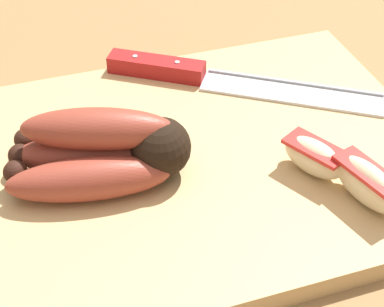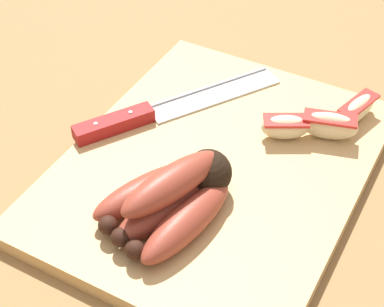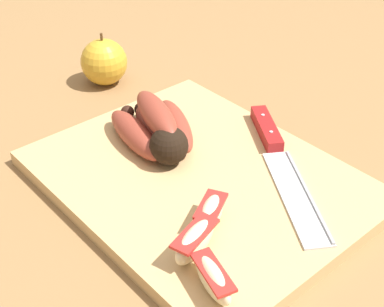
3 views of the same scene
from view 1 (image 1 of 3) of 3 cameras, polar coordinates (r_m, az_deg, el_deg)
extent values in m
plane|color=olive|center=(0.55, -0.27, -2.71)|extent=(6.00, 6.00, 0.00)
cube|color=tan|center=(0.56, 1.12, -0.66)|extent=(0.41, 0.32, 0.02)
sphere|color=black|center=(0.52, -2.93, 0.71)|extent=(0.05, 0.05, 0.05)
ellipsoid|color=brown|center=(0.55, -8.62, 1.82)|extent=(0.14, 0.09, 0.03)
sphere|color=black|center=(0.56, -14.84, 1.22)|extent=(0.02, 0.02, 0.02)
ellipsoid|color=brown|center=(0.53, -8.96, -0.16)|extent=(0.14, 0.08, 0.03)
sphere|color=black|center=(0.54, -15.32, -0.18)|extent=(0.02, 0.02, 0.02)
ellipsoid|color=brown|center=(0.51, -9.34, -2.31)|extent=(0.14, 0.06, 0.03)
sphere|color=black|center=(0.53, -15.70, -1.65)|extent=(0.02, 0.02, 0.02)
ellipsoid|color=brown|center=(0.51, -8.55, 2.21)|extent=(0.13, 0.08, 0.04)
cube|color=silver|center=(0.63, 9.02, 5.44)|extent=(0.17, 0.13, 0.00)
cube|color=#99999E|center=(0.64, 9.23, 6.39)|extent=(0.15, 0.10, 0.00)
cube|color=maroon|center=(0.65, -3.25, 7.82)|extent=(0.10, 0.07, 0.02)
cylinder|color=#B2B2B7|center=(0.65, -5.18, 8.78)|extent=(0.01, 0.01, 0.00)
cylinder|color=#B2B2B7|center=(0.64, -1.34, 8.28)|extent=(0.01, 0.01, 0.00)
ellipsoid|color=beige|center=(0.54, 10.98, -0.35)|extent=(0.05, 0.06, 0.03)
cube|color=red|center=(0.53, 11.12, 0.50)|extent=(0.05, 0.06, 0.00)
ellipsoid|color=beige|center=(0.52, 15.61, -2.69)|extent=(0.04, 0.07, 0.04)
cube|color=red|center=(0.51, 15.84, -1.72)|extent=(0.04, 0.07, 0.00)
camera|label=2|loc=(0.39, -95.58, 21.62)|focal=58.36mm
camera|label=3|loc=(0.56, 78.16, 18.47)|focal=51.14mm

